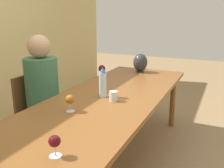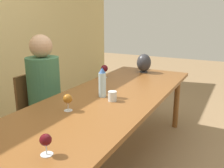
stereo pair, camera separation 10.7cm
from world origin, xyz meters
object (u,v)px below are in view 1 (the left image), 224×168
(water_bottle, at_px, (103,83))
(chair_far, at_px, (39,111))
(water_tumbler, at_px, (113,96))
(wine_glass_0, at_px, (102,69))
(wine_glass_1, at_px, (70,100))
(vase, at_px, (140,63))
(person_far, at_px, (44,93))
(wine_glass_3, at_px, (55,142))

(water_bottle, distance_m, chair_far, 0.84)
(water_bottle, height_order, water_tumbler, water_bottle)
(wine_glass_0, xyz_separation_m, wine_glass_1, (-1.07, -0.27, -0.02))
(water_bottle, distance_m, wine_glass_1, 0.43)
(wine_glass_1, bearing_deg, water_tumbler, -29.16)
(vase, distance_m, person_far, 1.33)
(wine_glass_1, height_order, person_far, person_far)
(wine_glass_0, height_order, person_far, person_far)
(chair_far, height_order, person_far, person_far)
(chair_far, bearing_deg, vase, -32.33)
(water_tumbler, bearing_deg, person_far, 87.41)
(water_bottle, bearing_deg, chair_far, 92.03)
(water_bottle, distance_m, wine_glass_3, 1.03)
(vase, bearing_deg, chair_far, 147.67)
(water_tumbler, xyz_separation_m, wine_glass_0, (0.70, 0.47, 0.07))
(wine_glass_3, xyz_separation_m, chair_far, (0.97, 0.97, -0.34))
(water_bottle, xyz_separation_m, wine_glass_0, (0.64, 0.34, -0.02))
(water_bottle, xyz_separation_m, wine_glass_3, (-1.00, -0.22, -0.05))
(water_bottle, xyz_separation_m, wine_glass_1, (-0.43, 0.07, -0.04))
(chair_far, distance_m, person_far, 0.23)
(vase, height_order, wine_glass_0, vase)
(wine_glass_1, height_order, chair_far, wine_glass_1)
(water_bottle, xyz_separation_m, water_tumbler, (-0.06, -0.14, -0.09))
(water_tumbler, distance_m, wine_glass_0, 0.85)
(vase, bearing_deg, wine_glass_3, -173.46)
(water_bottle, relative_size, person_far, 0.21)
(water_tumbler, xyz_separation_m, wine_glass_3, (-0.94, -0.09, 0.04))
(wine_glass_3, distance_m, person_far, 1.33)
(wine_glass_0, bearing_deg, chair_far, 148.34)
(wine_glass_1, bearing_deg, wine_glass_0, 14.15)
(wine_glass_1, relative_size, person_far, 0.11)
(wine_glass_0, bearing_deg, vase, -33.24)
(vase, xyz_separation_m, chair_far, (-1.15, 0.73, -0.39))
(wine_glass_3, distance_m, chair_far, 1.42)
(chair_far, relative_size, person_far, 0.68)
(wine_glass_1, relative_size, chair_far, 0.16)
(vase, relative_size, wine_glass_0, 1.57)
(water_bottle, bearing_deg, wine_glass_0, 27.74)
(wine_glass_0, xyz_separation_m, chair_far, (-0.67, 0.41, -0.37))
(vase, xyz_separation_m, wine_glass_0, (-0.48, 0.32, -0.02))
(vase, relative_size, chair_far, 0.28)
(wine_glass_0, bearing_deg, water_tumbler, -146.08)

